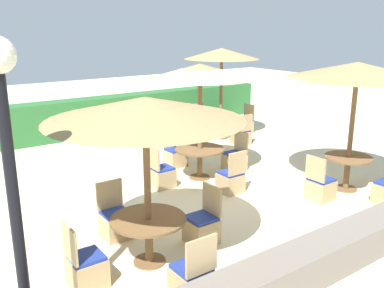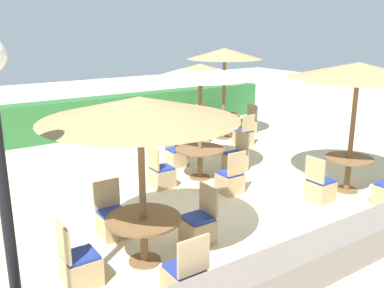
# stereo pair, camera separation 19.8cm
# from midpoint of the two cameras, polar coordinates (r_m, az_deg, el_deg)

# --- Properties ---
(ground_plane) EXTENTS (40.00, 40.00, 0.00)m
(ground_plane) POSITION_cam_midpoint_polar(r_m,az_deg,el_deg) (9.17, 2.75, -6.26)
(ground_plane) COLOR beige
(hedge_row) EXTENTS (13.00, 0.70, 1.19)m
(hedge_row) POSITION_cam_midpoint_polar(r_m,az_deg,el_deg) (14.06, -12.14, 3.67)
(hedge_row) COLOR #2D6B33
(hedge_row) RESTS_ON ground_plane
(stone_border) EXTENTS (10.00, 0.56, 0.51)m
(stone_border) POSITION_cam_midpoint_polar(r_m,az_deg,el_deg) (6.91, 20.56, -12.61)
(stone_border) COLOR slate
(stone_border) RESTS_ON ground_plane
(parasol_back_right) EXTENTS (2.25, 2.25, 2.76)m
(parasol_back_right) POSITION_cam_midpoint_polar(r_m,az_deg,el_deg) (13.02, 4.82, 11.84)
(parasol_back_right) COLOR brown
(parasol_back_right) RESTS_ON ground_plane
(round_table_back_right) EXTENTS (1.05, 1.05, 0.75)m
(round_table_back_right) POSITION_cam_midpoint_polar(r_m,az_deg,el_deg) (13.30, 4.62, 3.26)
(round_table_back_right) COLOR brown
(round_table_back_right) RESTS_ON ground_plane
(patio_chair_back_right_north) EXTENTS (0.46, 0.46, 0.93)m
(patio_chair_back_right_north) POSITION_cam_midpoint_polar(r_m,az_deg,el_deg) (14.09, 2.18, 2.65)
(patio_chair_back_right_north) COLOR tan
(patio_chair_back_right_north) RESTS_ON ground_plane
(patio_chair_back_right_south) EXTENTS (0.46, 0.46, 0.93)m
(patio_chair_back_right_south) POSITION_cam_midpoint_polar(r_m,az_deg,el_deg) (12.65, 7.37, 1.04)
(patio_chair_back_right_south) COLOR tan
(patio_chair_back_right_south) RESTS_ON ground_plane
(patio_chair_back_right_east) EXTENTS (0.46, 0.46, 0.93)m
(patio_chair_back_right_east) POSITION_cam_midpoint_polar(r_m,az_deg,el_deg) (14.07, 7.81, 2.49)
(patio_chair_back_right_east) COLOR tan
(patio_chair_back_right_east) RESTS_ON ground_plane
(patio_chair_back_right_west) EXTENTS (0.46, 0.46, 0.93)m
(patio_chair_back_right_west) POSITION_cam_midpoint_polar(r_m,az_deg,el_deg) (12.81, 1.29, 1.34)
(patio_chair_back_right_west) COLOR tan
(patio_chair_back_right_west) RESTS_ON ground_plane
(parasol_front_right) EXTENTS (2.78, 2.78, 2.70)m
(parasol_front_right) POSITION_cam_midpoint_polar(r_m,az_deg,el_deg) (9.22, 21.88, 9.02)
(parasol_front_right) COLOR brown
(parasol_front_right) RESTS_ON ground_plane
(round_table_front_right) EXTENTS (1.00, 1.00, 0.73)m
(round_table_front_right) POSITION_cam_midpoint_polar(r_m,az_deg,el_deg) (9.61, 20.71, -2.68)
(round_table_front_right) COLOR brown
(round_table_front_right) RESTS_ON ground_plane
(patio_chair_front_right_west) EXTENTS (0.46, 0.46, 0.93)m
(patio_chair_front_right_west) POSITION_cam_midpoint_polar(r_m,az_deg,el_deg) (8.99, 17.29, -5.64)
(patio_chair_front_right_west) COLOR tan
(patio_chair_front_right_west) RESTS_ON ground_plane
(parasol_center) EXTENTS (2.27, 2.27, 2.61)m
(parasol_center) POSITION_cam_midpoint_polar(r_m,az_deg,el_deg) (9.37, 1.74, 9.58)
(parasol_center) COLOR brown
(parasol_center) RESTS_ON ground_plane
(round_table_center) EXTENTS (1.13, 1.13, 0.71)m
(round_table_center) POSITION_cam_midpoint_polar(r_m,az_deg,el_deg) (9.74, 1.65, -1.38)
(round_table_center) COLOR brown
(round_table_center) RESTS_ON ground_plane
(patio_chair_center_north) EXTENTS (0.46, 0.46, 0.93)m
(patio_chair_center_north) POSITION_cam_midpoint_polar(r_m,az_deg,el_deg) (10.69, -1.59, -1.55)
(patio_chair_center_north) COLOR tan
(patio_chair_center_north) RESTS_ON ground_plane
(patio_chair_center_west) EXTENTS (0.46, 0.46, 0.93)m
(patio_chair_center_west) POSITION_cam_midpoint_polar(r_m,az_deg,el_deg) (9.32, -3.51, -4.17)
(patio_chair_center_west) COLOR tan
(patio_chair_center_west) RESTS_ON ground_plane
(patio_chair_center_east) EXTENTS (0.46, 0.46, 0.93)m
(patio_chair_center_east) POSITION_cam_midpoint_polar(r_m,az_deg,el_deg) (10.40, 6.39, -2.14)
(patio_chair_center_east) COLOR tan
(patio_chair_center_east) RESTS_ON ground_plane
(patio_chair_center_south) EXTENTS (0.46, 0.46, 0.93)m
(patio_chair_center_south) POSITION_cam_midpoint_polar(r_m,az_deg,el_deg) (9.03, 5.77, -4.89)
(patio_chair_center_south) COLOR tan
(patio_chair_center_south) RESTS_ON ground_plane
(parasol_front_left) EXTENTS (2.75, 2.75, 2.48)m
(parasol_front_left) POSITION_cam_midpoint_polar(r_m,az_deg,el_deg) (5.81, -6.02, 4.65)
(parasol_front_left) COLOR brown
(parasol_front_left) RESTS_ON ground_plane
(round_table_front_left) EXTENTS (1.10, 1.10, 0.71)m
(round_table_front_left) POSITION_cam_midpoint_polar(r_m,az_deg,el_deg) (6.37, -5.57, -10.94)
(round_table_front_left) COLOR brown
(round_table_front_left) RESTS_ON ground_plane
(patio_chair_front_left_west) EXTENTS (0.46, 0.46, 0.93)m
(patio_chair_front_left_west) POSITION_cam_midpoint_polar(r_m,az_deg,el_deg) (6.16, -13.78, -15.61)
(patio_chair_front_left_west) COLOR tan
(patio_chair_front_left_west) RESTS_ON ground_plane
(patio_chair_front_left_south) EXTENTS (0.46, 0.46, 0.93)m
(patio_chair_front_left_south) POSITION_cam_midpoint_polar(r_m,az_deg,el_deg) (5.74, 0.11, -17.62)
(patio_chair_front_left_south) COLOR tan
(patio_chair_front_left_south) RESTS_ON ground_plane
(patio_chair_front_left_north) EXTENTS (0.46, 0.46, 0.93)m
(patio_chair_front_left_north) POSITION_cam_midpoint_polar(r_m,az_deg,el_deg) (7.32, -9.77, -10.11)
(patio_chair_front_left_north) COLOR tan
(patio_chair_front_left_north) RESTS_ON ground_plane
(patio_chair_front_left_east) EXTENTS (0.46, 0.46, 0.93)m
(patio_chair_front_left_east) POSITION_cam_midpoint_polar(r_m,az_deg,el_deg) (7.03, 1.72, -10.98)
(patio_chair_front_left_east) COLOR tan
(patio_chair_front_left_east) RESTS_ON ground_plane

